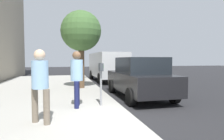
# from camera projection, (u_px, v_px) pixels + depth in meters

# --- Properties ---
(ground_plane) EXTENTS (80.00, 80.00, 0.00)m
(ground_plane) POSITION_uv_depth(u_px,v_px,m) (132.00, 120.00, 5.33)
(ground_plane) COLOR #232326
(ground_plane) RESTS_ON ground
(sidewalk_slab) EXTENTS (28.00, 6.00, 0.15)m
(sidewalk_slab) POSITION_uv_depth(u_px,v_px,m) (15.00, 126.00, 4.62)
(sidewalk_slab) COLOR #A8A59E
(sidewalk_slab) RESTS_ON ground_plane
(parking_meter) EXTENTS (0.36, 0.12, 1.41)m
(parking_meter) POSITION_uv_depth(u_px,v_px,m) (101.00, 75.00, 6.29)
(parking_meter) COLOR gray
(parking_meter) RESTS_ON sidewalk_slab
(pedestrian_at_meter) EXTENTS (0.54, 0.39, 1.79)m
(pedestrian_at_meter) POSITION_uv_depth(u_px,v_px,m) (77.00, 74.00, 6.11)
(pedestrian_at_meter) COLOR #191E4C
(pedestrian_at_meter) RESTS_ON sidewalk_slab
(pedestrian_bystander) EXTENTS (0.40, 0.44, 1.77)m
(pedestrian_bystander) POSITION_uv_depth(u_px,v_px,m) (40.00, 80.00, 4.52)
(pedestrian_bystander) COLOR #726656
(pedestrian_bystander) RESTS_ON sidewalk_slab
(parked_sedan_near) EXTENTS (4.40, 1.97, 1.77)m
(parked_sedan_near) POSITION_uv_depth(u_px,v_px,m) (139.00, 77.00, 8.37)
(parked_sedan_near) COLOR black
(parked_sedan_near) RESTS_ON ground_plane
(parked_van_far) EXTENTS (5.27, 2.27, 2.18)m
(parked_van_far) POSITION_uv_depth(u_px,v_px,m) (107.00, 65.00, 14.82)
(parked_van_far) COLOR silver
(parked_van_far) RESTS_ON ground_plane
(street_tree) EXTENTS (2.15, 2.15, 4.13)m
(street_tree) POSITION_uv_depth(u_px,v_px,m) (81.00, 32.00, 10.16)
(street_tree) COLOR brown
(street_tree) RESTS_ON sidewalk_slab
(traffic_signal) EXTENTS (0.24, 0.44, 3.60)m
(traffic_signal) POSITION_uv_depth(u_px,v_px,m) (84.00, 48.00, 14.45)
(traffic_signal) COLOR black
(traffic_signal) RESTS_ON sidewalk_slab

